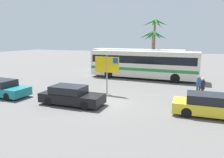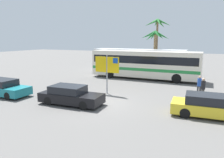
# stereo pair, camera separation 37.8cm
# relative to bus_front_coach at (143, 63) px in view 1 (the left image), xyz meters

# --- Properties ---
(ground) EXTENTS (120.00, 120.00, 0.00)m
(ground) POSITION_rel_bus_front_coach_xyz_m (-0.16, -10.84, -1.78)
(ground) COLOR #605E5B
(bus_front_coach) EXTENTS (12.24, 2.66, 3.17)m
(bus_front_coach) POSITION_rel_bus_front_coach_xyz_m (0.00, 0.00, 0.00)
(bus_front_coach) COLOR silver
(bus_front_coach) RESTS_ON ground
(bus_rear_coach) EXTENTS (12.24, 2.66, 3.17)m
(bus_rear_coach) POSITION_rel_bus_front_coach_xyz_m (-1.93, 3.80, 0.00)
(bus_rear_coach) COLOR white
(bus_rear_coach) RESTS_ON ground
(ferry_sign) EXTENTS (2.20, 0.19, 3.20)m
(ferry_sign) POSITION_rel_bus_front_coach_xyz_m (-0.85, -8.01, 0.54)
(ferry_sign) COLOR gray
(ferry_sign) RESTS_ON ground
(car_yellow) EXTENTS (4.51, 1.99, 1.32)m
(car_yellow) POSITION_rel_bus_front_coach_xyz_m (7.00, -10.45, -1.15)
(car_yellow) COLOR yellow
(car_yellow) RESTS_ON ground
(car_teal) EXTENTS (4.40, 1.81, 1.32)m
(car_teal) POSITION_rel_bus_front_coach_xyz_m (-8.28, -12.11, -1.15)
(car_teal) COLOR #19757F
(car_teal) RESTS_ON ground
(car_black) EXTENTS (4.57, 1.95, 1.32)m
(car_black) POSITION_rel_bus_front_coach_xyz_m (-1.91, -11.82, -1.15)
(car_black) COLOR black
(car_black) RESTS_ON ground
(pedestrian_crossing_lot) EXTENTS (0.32, 0.32, 1.67)m
(pedestrian_crossing_lot) POSITION_rel_bus_front_coach_xyz_m (6.51, -6.70, -0.80)
(pedestrian_crossing_lot) COLOR #4C4C51
(pedestrian_crossing_lot) RESTS_ON ground
(pedestrian_by_bus) EXTENTS (0.32, 0.32, 1.63)m
(pedestrian_by_bus) POSITION_rel_bus_front_coach_xyz_m (6.19, -5.55, -0.83)
(pedestrian_by_bus) COLOR #2D2D33
(pedestrian_by_bus) RESTS_ON ground
(palm_tree_seaside) EXTENTS (4.05, 3.85, 5.62)m
(palm_tree_seaside) POSITION_rel_bus_front_coach_xyz_m (-0.15, 5.23, 2.77)
(palm_tree_seaside) COLOR brown
(palm_tree_seaside) RESTS_ON ground
(palm_tree_inland) EXTENTS (4.14, 4.00, 7.64)m
(palm_tree_inland) POSITION_rel_bus_front_coach_xyz_m (-1.18, 10.73, 4.43)
(palm_tree_inland) COLOR brown
(palm_tree_inland) RESTS_ON ground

